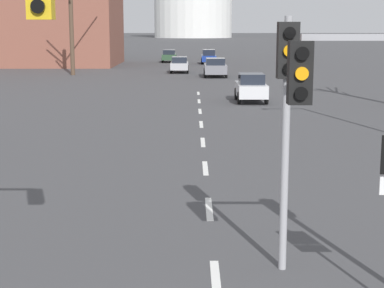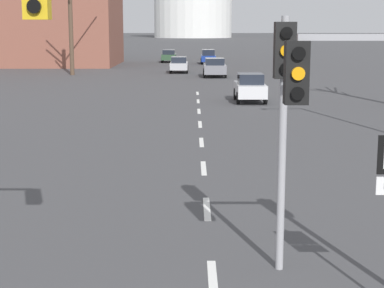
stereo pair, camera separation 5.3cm
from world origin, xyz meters
The scene contains 16 objects.
lane_stripe_0 centered at (0.00, 4.61, 0.00)m, with size 0.16×2.00×0.01m, color silver.
lane_stripe_1 centered at (0.00, 9.11, 0.00)m, with size 0.16×2.00×0.01m, color silver.
lane_stripe_2 centered at (0.00, 13.61, 0.00)m, with size 0.16×2.00×0.01m, color silver.
lane_stripe_3 centered at (0.00, 18.11, 0.00)m, with size 0.16×2.00×0.01m, color silver.
lane_stripe_4 centered at (0.00, 22.61, 0.00)m, with size 0.16×2.00×0.01m, color silver.
lane_stripe_5 centered at (0.00, 27.11, 0.00)m, with size 0.16×2.00×0.01m, color silver.
lane_stripe_6 centered at (0.00, 31.61, 0.00)m, with size 0.16×2.00×0.01m, color silver.
lane_stripe_7 centered at (0.00, 36.11, 0.00)m, with size 0.16×2.00×0.01m, color silver.
traffic_signal_near_right centered at (2.44, 3.90, 3.35)m, with size 2.27×0.34×4.43m.
traffic_signal_centre_tall centered at (1.23, 5.22, 3.17)m, with size 0.36×0.34×4.52m.
sedan_near_left centered at (1.53, 69.39, 0.82)m, with size 1.74×4.17×1.66m.
sedan_near_right centered at (-1.59, 54.93, 0.78)m, with size 1.72×3.88×1.50m.
sedan_mid_centre centered at (1.61, 49.94, 0.83)m, with size 1.96×4.23×1.63m.
sedan_far_left centered at (-3.18, 72.77, 0.78)m, with size 1.76×4.28×1.51m.
sedan_far_right centered at (3.01, 31.25, 0.85)m, with size 1.72×3.83×1.66m.
bare_tree_left_far centered at (-11.10, 51.86, 4.93)m, with size 4.20×5.58×10.42m.
Camera 2 is at (-0.36, -5.84, 4.35)m, focal length 60.00 mm.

